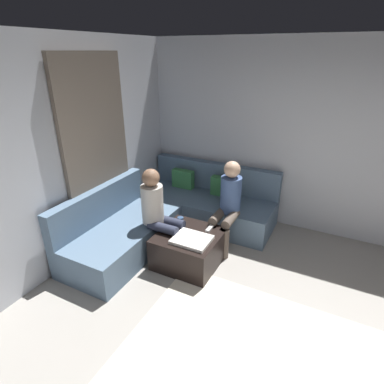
{
  "coord_description": "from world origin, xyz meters",
  "views": [
    {
      "loc": [
        0.01,
        -1.6,
        2.5
      ],
      "look_at": [
        -1.63,
        1.63,
        0.85
      ],
      "focal_mm": 29.1,
      "sensor_mm": 36.0,
      "label": 1
    }
  ],
  "objects_px": {
    "game_remote": "(209,229)",
    "person_on_couch_side": "(159,211)",
    "sectional_couch": "(173,215)",
    "person_on_couch_back": "(228,202)",
    "ottoman": "(189,248)",
    "coffee_mug": "(180,220)"
  },
  "relations": [
    {
      "from": "person_on_couch_back",
      "to": "coffee_mug",
      "type": "bearing_deg",
      "value": 41.13
    },
    {
      "from": "sectional_couch",
      "to": "person_on_couch_side",
      "type": "bearing_deg",
      "value": -75.43
    },
    {
      "from": "game_remote",
      "to": "person_on_couch_side",
      "type": "bearing_deg",
      "value": -158.42
    },
    {
      "from": "sectional_couch",
      "to": "person_on_couch_back",
      "type": "distance_m",
      "value": 0.92
    },
    {
      "from": "coffee_mug",
      "to": "person_on_couch_side",
      "type": "relative_size",
      "value": 0.08
    },
    {
      "from": "sectional_couch",
      "to": "ottoman",
      "type": "relative_size",
      "value": 3.36
    },
    {
      "from": "game_remote",
      "to": "person_on_couch_back",
      "type": "bearing_deg",
      "value": 76.98
    },
    {
      "from": "sectional_couch",
      "to": "ottoman",
      "type": "bearing_deg",
      "value": -44.39
    },
    {
      "from": "sectional_couch",
      "to": "game_remote",
      "type": "height_order",
      "value": "sectional_couch"
    },
    {
      "from": "sectional_couch",
      "to": "person_on_couch_side",
      "type": "height_order",
      "value": "person_on_couch_side"
    },
    {
      "from": "ottoman",
      "to": "game_remote",
      "type": "xyz_separation_m",
      "value": [
        0.18,
        0.22,
        0.22
      ]
    },
    {
      "from": "coffee_mug",
      "to": "person_on_couch_side",
      "type": "distance_m",
      "value": 0.34
    },
    {
      "from": "ottoman",
      "to": "coffee_mug",
      "type": "height_order",
      "value": "coffee_mug"
    },
    {
      "from": "ottoman",
      "to": "person_on_couch_side",
      "type": "distance_m",
      "value": 0.61
    },
    {
      "from": "game_remote",
      "to": "person_on_couch_back",
      "type": "relative_size",
      "value": 0.12
    },
    {
      "from": "person_on_couch_back",
      "to": "sectional_couch",
      "type": "bearing_deg",
      "value": 3.78
    },
    {
      "from": "sectional_couch",
      "to": "coffee_mug",
      "type": "distance_m",
      "value": 0.54
    },
    {
      "from": "sectional_couch",
      "to": "game_remote",
      "type": "xyz_separation_m",
      "value": [
        0.74,
        -0.33,
        0.15
      ]
    },
    {
      "from": "ottoman",
      "to": "person_on_couch_side",
      "type": "height_order",
      "value": "person_on_couch_side"
    },
    {
      "from": "coffee_mug",
      "to": "person_on_couch_side",
      "type": "xyz_separation_m",
      "value": [
        -0.2,
        -0.2,
        0.19
      ]
    },
    {
      "from": "game_remote",
      "to": "ottoman",
      "type": "bearing_deg",
      "value": -129.29
    },
    {
      "from": "sectional_couch",
      "to": "person_on_couch_back",
      "type": "height_order",
      "value": "person_on_couch_back"
    }
  ]
}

